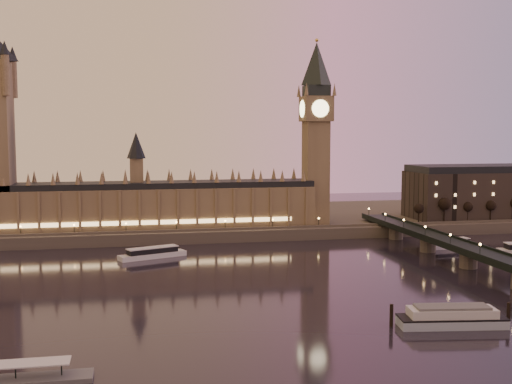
% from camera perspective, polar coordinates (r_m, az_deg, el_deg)
% --- Properties ---
extents(ground, '(700.00, 700.00, 0.00)m').
position_cam_1_polar(ground, '(240.98, 1.08, -8.60)').
color(ground, black).
rests_on(ground, ground).
extents(far_embankment, '(560.00, 130.00, 6.00)m').
position_cam_1_polar(far_embankment, '(405.27, 0.25, -2.45)').
color(far_embankment, '#423D35').
rests_on(far_embankment, ground).
extents(palace_of_westminster, '(180.00, 26.62, 52.00)m').
position_cam_1_polar(palace_of_westminster, '(351.47, -9.57, -0.66)').
color(palace_of_westminster, brown).
rests_on(palace_of_westminster, ground).
extents(big_ben, '(17.68, 17.68, 104.00)m').
position_cam_1_polar(big_ben, '(364.62, 5.36, 6.26)').
color(big_ben, brown).
rests_on(big_ben, ground).
extents(westminster_bridge, '(13.20, 260.00, 15.30)m').
position_cam_1_polar(westminster_bridge, '(273.89, 20.27, -6.05)').
color(westminster_bridge, black).
rests_on(westminster_bridge, ground).
extents(bare_tree_0, '(6.15, 6.15, 12.50)m').
position_cam_1_polar(bare_tree_0, '(376.13, 14.11, -1.33)').
color(bare_tree_0, black).
rests_on(bare_tree_0, ground).
extents(bare_tree_1, '(6.15, 6.15, 12.50)m').
position_cam_1_polar(bare_tree_1, '(382.95, 16.19, -1.26)').
color(bare_tree_1, black).
rests_on(bare_tree_1, ground).
extents(bare_tree_2, '(6.15, 6.15, 12.50)m').
position_cam_1_polar(bare_tree_2, '(390.26, 18.20, -1.20)').
color(bare_tree_2, black).
rests_on(bare_tree_2, ground).
extents(bare_tree_3, '(6.15, 6.15, 12.50)m').
position_cam_1_polar(bare_tree_3, '(398.03, 20.13, -1.14)').
color(bare_tree_3, black).
rests_on(bare_tree_3, ground).
extents(cruise_boat_a, '(32.05, 17.95, 5.08)m').
position_cam_1_polar(cruise_boat_a, '(301.63, -9.18, -5.39)').
color(cruise_boat_a, silver).
rests_on(cruise_boat_a, ground).
extents(cruise_boat_b, '(26.53, 10.17, 4.78)m').
position_cam_1_polar(cruise_boat_b, '(337.84, 16.93, -4.42)').
color(cruise_boat_b, silver).
rests_on(cruise_boat_b, ground).
extents(moored_barge, '(36.66, 13.38, 6.79)m').
position_cam_1_polar(moored_barge, '(204.13, 17.01, -10.59)').
color(moored_barge, '#9AAEC5').
rests_on(moored_barge, ground).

